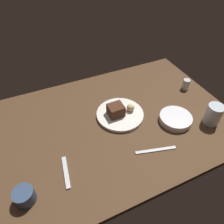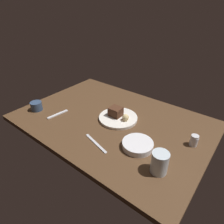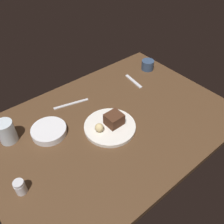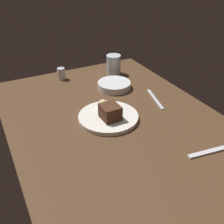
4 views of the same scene
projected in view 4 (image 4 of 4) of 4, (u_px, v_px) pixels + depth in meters
dining_table at (117, 124)px, 111.95cm from camera, size 120.00×84.00×3.00cm
dessert_plate at (108, 117)px, 112.04cm from camera, size 24.73×24.73×1.79cm
chocolate_cake_slice at (110, 112)px, 108.16cm from camera, size 7.86×7.19×5.81cm
bread_roll at (103, 104)px, 115.14cm from camera, size 4.17×4.17×4.17cm
salt_shaker at (61, 74)px, 144.40cm from camera, size 4.20×4.20×6.30cm
water_glass at (114, 65)px, 149.29cm from camera, size 7.81×7.81×10.79cm
side_bowl at (114, 85)px, 135.94cm from camera, size 16.38×16.38×3.32cm
dessert_spoon at (208, 152)px, 93.83cm from camera, size 3.73×15.11×0.70cm
butter_knife at (155, 99)px, 126.61cm from camera, size 18.74×6.16×0.50cm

